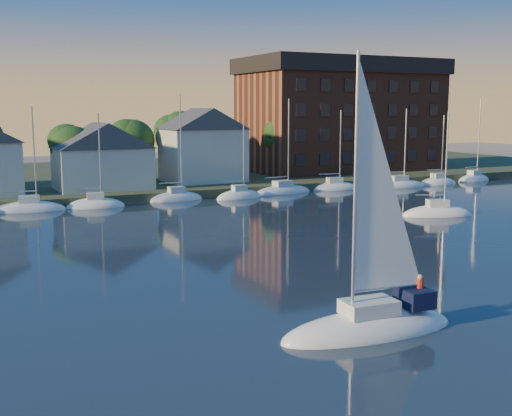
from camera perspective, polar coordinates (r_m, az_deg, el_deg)
ground at (r=33.90m, az=20.82°, el=-10.37°), size 260.00×260.00×0.00m
shoreline_land at (r=99.98m, az=-12.39°, el=2.48°), size 160.00×50.00×2.00m
wooden_dock at (r=78.02m, az=-8.28°, el=0.83°), size 120.00×3.00×1.00m
clubhouse_centre at (r=80.69m, az=-13.54°, el=4.61°), size 11.55×8.40×8.08m
clubhouse_east at (r=86.70m, az=-4.77°, el=5.68°), size 10.50×8.40×9.80m
condo_block at (r=104.02m, az=7.53°, el=8.26°), size 31.00×17.00×17.40m
tree_line at (r=88.43m, az=-9.38°, el=6.42°), size 93.40×5.40×8.90m
moored_fleet at (r=76.55m, az=-4.73°, el=0.81°), size 95.50×2.40×12.05m
hero_sailboat at (r=32.20m, az=10.20°, el=-9.81°), size 9.55×3.72×14.52m
drifting_sailboat_right at (r=67.64m, az=15.79°, el=-0.58°), size 7.70×4.80×11.59m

